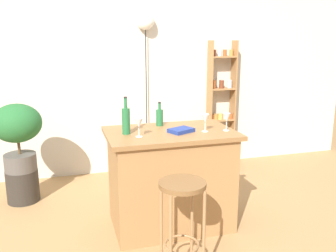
# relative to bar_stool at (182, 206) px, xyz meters

# --- Properties ---
(ground) EXTENTS (12.00, 12.00, 0.00)m
(ground) POSITION_rel_bar_stool_xyz_m (0.13, 0.45, -0.55)
(ground) COLOR #A37A4C
(back_wall) EXTENTS (6.40, 0.10, 2.80)m
(back_wall) POSITION_rel_bar_stool_xyz_m (0.13, 2.40, 0.85)
(back_wall) COLOR beige
(back_wall) RESTS_ON ground
(kitchen_counter) EXTENTS (1.17, 0.75, 0.93)m
(kitchen_counter) POSITION_rel_bar_stool_xyz_m (0.13, 0.75, -0.08)
(kitchen_counter) COLOR #9E7042
(kitchen_counter) RESTS_ON ground
(bar_stool) EXTENTS (0.35, 0.35, 0.74)m
(bar_stool) POSITION_rel_bar_stool_xyz_m (0.00, 0.00, 0.00)
(bar_stool) COLOR #997047
(bar_stool) RESTS_ON ground
(spice_shelf) EXTENTS (0.37, 0.18, 1.74)m
(spice_shelf) POSITION_rel_bar_stool_xyz_m (1.31, 2.24, 0.33)
(spice_shelf) COLOR #9E7042
(spice_shelf) RESTS_ON ground
(plant_stool) EXTENTS (0.34, 0.34, 0.36)m
(plant_stool) POSITION_rel_bar_stool_xyz_m (-1.28, 1.70, -0.37)
(plant_stool) COLOR #2D2823
(plant_stool) RESTS_ON ground
(potted_plant) EXTENTS (0.52, 0.47, 0.73)m
(potted_plant) POSITION_rel_bar_stool_xyz_m (-1.28, 1.70, 0.26)
(potted_plant) COLOR #514C47
(potted_plant) RESTS_ON plant_stool
(bottle_sauce_amber) EXTENTS (0.07, 0.07, 0.23)m
(bottle_sauce_amber) POSITION_rel_bar_stool_xyz_m (0.10, 1.00, 0.46)
(bottle_sauce_amber) COLOR #236638
(bottle_sauce_amber) RESTS_ON kitchen_counter
(bottle_soda_blue) EXTENTS (0.07, 0.07, 0.33)m
(bottle_soda_blue) POSITION_rel_bar_stool_xyz_m (-0.27, 0.77, 0.50)
(bottle_soda_blue) COLOR #236638
(bottle_soda_blue) RESTS_ON kitchen_counter
(wine_glass_left) EXTENTS (0.07, 0.07, 0.16)m
(wine_glass_left) POSITION_rel_bar_stool_xyz_m (-0.18, 0.64, 0.49)
(wine_glass_left) COLOR silver
(wine_glass_left) RESTS_ON kitchen_counter
(wine_glass_center) EXTENTS (0.07, 0.07, 0.16)m
(wine_glass_center) POSITION_rel_bar_stool_xyz_m (0.63, 0.63, 0.49)
(wine_glass_center) COLOR silver
(wine_glass_center) RESTS_ON kitchen_counter
(wine_glass_right) EXTENTS (0.07, 0.07, 0.16)m
(wine_glass_right) POSITION_rel_bar_stool_xyz_m (0.43, 0.65, 0.49)
(wine_glass_right) COLOR silver
(wine_glass_right) RESTS_ON kitchen_counter
(cookbook) EXTENTS (0.25, 0.22, 0.03)m
(cookbook) POSITION_rel_bar_stool_xyz_m (0.21, 0.69, 0.39)
(cookbook) COLOR navy
(cookbook) RESTS_ON kitchen_counter
(pendant_globe_light) EXTENTS (0.22, 0.22, 2.09)m
(pendant_globe_light) POSITION_rel_bar_stool_xyz_m (0.26, 2.29, 1.40)
(pendant_globe_light) COLOR black
(pendant_globe_light) RESTS_ON ground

